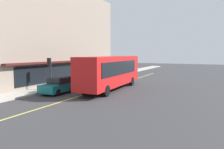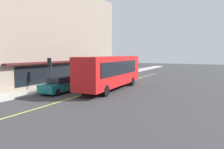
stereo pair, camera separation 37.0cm
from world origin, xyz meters
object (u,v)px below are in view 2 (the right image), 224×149
at_px(car_teal, 60,85).
at_px(bus, 111,71).
at_px(traffic_light, 50,66).
at_px(pedestrian_near_storefront, 89,72).
at_px(pedestrian_mid_block, 97,70).

bearing_deg(car_teal, bus, -42.12).
bearing_deg(car_teal, traffic_light, 72.84).
distance_m(traffic_light, pedestrian_near_storefront, 8.80).
height_order(bus, pedestrian_mid_block, bus).
bearing_deg(pedestrian_near_storefront, car_teal, -163.18).
distance_m(pedestrian_near_storefront, pedestrian_mid_block, 2.38).
xyz_separation_m(traffic_light, car_teal, (-0.57, -1.84, -1.79)).
distance_m(traffic_light, pedestrian_mid_block, 11.15).
relative_size(bus, traffic_light, 3.51).
bearing_deg(car_teal, pedestrian_near_storefront, 16.82).
distance_m(bus, car_teal, 5.42).
relative_size(traffic_light, pedestrian_near_storefront, 1.79).
height_order(bus, traffic_light, bus).
xyz_separation_m(bus, pedestrian_mid_block, (7.68, 6.41, -0.72)).
bearing_deg(pedestrian_near_storefront, pedestrian_mid_block, 1.93).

